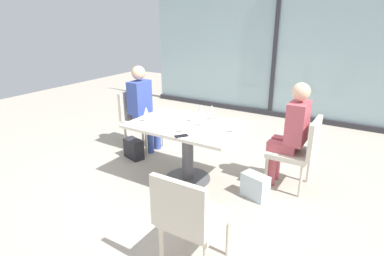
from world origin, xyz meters
name	(u,v)px	position (x,y,z in m)	size (l,w,h in m)	color
ground_plane	(188,179)	(0.00, 0.00, 0.00)	(12.00, 12.00, 0.00)	#A89E8E
window_wall_backdrop	(275,55)	(0.00, 3.20, 1.21)	(5.49, 0.10, 2.70)	#9BB7BC
dining_table_main	(188,138)	(0.00, 0.00, 0.55)	(1.33, 0.89, 0.73)	silver
chair_far_left	(138,116)	(-1.20, 0.50, 0.50)	(0.50, 0.46, 0.87)	beige
chair_far_right	(299,149)	(1.20, 0.50, 0.50)	(0.50, 0.46, 0.87)	beige
chair_front_right	(189,216)	(0.80, -1.27, 0.50)	(0.46, 0.50, 0.87)	beige
person_far_left	(143,104)	(-1.09, 0.50, 0.70)	(0.39, 0.34, 1.26)	#384C9E
person_far_right	(291,130)	(1.09, 0.50, 0.70)	(0.39, 0.34, 1.26)	#B24C56
wine_glass_0	(204,115)	(0.19, 0.04, 0.86)	(0.07, 0.07, 0.18)	silver
wine_glass_1	(201,109)	(0.03, 0.26, 0.86)	(0.07, 0.07, 0.18)	silver
wine_glass_2	(212,109)	(0.16, 0.30, 0.86)	(0.07, 0.07, 0.18)	silver
wine_glass_3	(235,121)	(0.60, 0.01, 0.86)	(0.07, 0.07, 0.18)	silver
wine_glass_4	(146,111)	(-0.47, -0.18, 0.86)	(0.07, 0.07, 0.18)	silver
wine_glass_5	(184,122)	(0.13, -0.28, 0.86)	(0.07, 0.07, 0.18)	silver
coffee_cup	(193,118)	(0.00, 0.12, 0.78)	(0.08, 0.08, 0.09)	white
cell_phone_on_table	(181,136)	(0.16, -0.37, 0.73)	(0.07, 0.14, 0.01)	black
handbag_0	(134,149)	(-1.00, 0.14, 0.14)	(0.30, 0.16, 0.28)	#232328
handbag_1	(255,186)	(0.87, 0.03, 0.14)	(0.30, 0.16, 0.28)	silver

